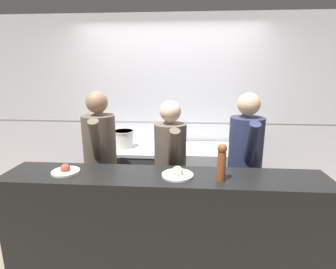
{
  "coord_description": "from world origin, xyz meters",
  "views": [
    {
      "loc": [
        0.24,
        -2.3,
        1.88
      ],
      "look_at": [
        0.02,
        0.62,
        1.15
      ],
      "focal_mm": 28.0,
      "sensor_mm": 36.0,
      "label": 1
    }
  ],
  "objects_px": {
    "oven_range": "(131,178)",
    "plated_dish_appetiser": "(178,174)",
    "stock_pot": "(124,139)",
    "plated_dish_main": "(66,170)",
    "pepper_mill": "(222,161)",
    "chef_head_cook": "(101,162)",
    "chef_line": "(244,165)",
    "chef_sous": "(170,169)"
  },
  "relations": [
    {
      "from": "oven_range",
      "to": "plated_dish_appetiser",
      "type": "bearing_deg",
      "value": -62.5
    },
    {
      "from": "oven_range",
      "to": "stock_pot",
      "type": "relative_size",
      "value": 3.7
    },
    {
      "from": "oven_range",
      "to": "plated_dish_main",
      "type": "distance_m",
      "value": 1.46
    },
    {
      "from": "pepper_mill",
      "to": "chef_head_cook",
      "type": "distance_m",
      "value": 1.37
    },
    {
      "from": "oven_range",
      "to": "chef_line",
      "type": "distance_m",
      "value": 1.58
    },
    {
      "from": "oven_range",
      "to": "plated_dish_appetiser",
      "type": "height_order",
      "value": "plated_dish_appetiser"
    },
    {
      "from": "stock_pot",
      "to": "plated_dish_main",
      "type": "distance_m",
      "value": 1.27
    },
    {
      "from": "oven_range",
      "to": "chef_line",
      "type": "xyz_separation_m",
      "value": [
        1.34,
        -0.7,
        0.48
      ]
    },
    {
      "from": "stock_pot",
      "to": "chef_head_cook",
      "type": "distance_m",
      "value": 0.67
    },
    {
      "from": "chef_head_cook",
      "to": "chef_line",
      "type": "xyz_separation_m",
      "value": [
        1.5,
        0.01,
        -0.0
      ]
    },
    {
      "from": "stock_pot",
      "to": "pepper_mill",
      "type": "distance_m",
      "value": 1.72
    },
    {
      "from": "chef_sous",
      "to": "chef_line",
      "type": "relative_size",
      "value": 0.95
    },
    {
      "from": "stock_pot",
      "to": "chef_head_cook",
      "type": "bearing_deg",
      "value": -97.64
    },
    {
      "from": "stock_pot",
      "to": "chef_line",
      "type": "height_order",
      "value": "chef_line"
    },
    {
      "from": "chef_sous",
      "to": "chef_line",
      "type": "bearing_deg",
      "value": -7.82
    },
    {
      "from": "pepper_mill",
      "to": "stock_pot",
      "type": "bearing_deg",
      "value": 129.65
    },
    {
      "from": "chef_sous",
      "to": "plated_dish_appetiser",
      "type": "bearing_deg",
      "value": -91.7
    },
    {
      "from": "oven_range",
      "to": "plated_dish_appetiser",
      "type": "distance_m",
      "value": 1.59
    },
    {
      "from": "chef_line",
      "to": "plated_dish_main",
      "type": "bearing_deg",
      "value": -158.22
    },
    {
      "from": "oven_range",
      "to": "pepper_mill",
      "type": "relative_size",
      "value": 3.36
    },
    {
      "from": "plated_dish_main",
      "to": "chef_line",
      "type": "relative_size",
      "value": 0.14
    },
    {
      "from": "oven_range",
      "to": "plated_dish_main",
      "type": "bearing_deg",
      "value": -101.06
    },
    {
      "from": "oven_range",
      "to": "chef_sous",
      "type": "distance_m",
      "value": 1.04
    },
    {
      "from": "plated_dish_main",
      "to": "chef_line",
      "type": "distance_m",
      "value": 1.71
    },
    {
      "from": "oven_range",
      "to": "chef_head_cook",
      "type": "distance_m",
      "value": 0.87
    },
    {
      "from": "oven_range",
      "to": "chef_sous",
      "type": "height_order",
      "value": "chef_sous"
    },
    {
      "from": "plated_dish_main",
      "to": "pepper_mill",
      "type": "height_order",
      "value": "pepper_mill"
    },
    {
      "from": "plated_dish_main",
      "to": "pepper_mill",
      "type": "distance_m",
      "value": 1.28
    },
    {
      "from": "plated_dish_appetiser",
      "to": "pepper_mill",
      "type": "xyz_separation_m",
      "value": [
        0.34,
        -0.06,
        0.13
      ]
    },
    {
      "from": "stock_pot",
      "to": "chef_line",
      "type": "distance_m",
      "value": 1.56
    },
    {
      "from": "plated_dish_appetiser",
      "to": "chef_sous",
      "type": "height_order",
      "value": "chef_sous"
    },
    {
      "from": "chef_sous",
      "to": "chef_line",
      "type": "distance_m",
      "value": 0.76
    },
    {
      "from": "chef_head_cook",
      "to": "chef_line",
      "type": "height_order",
      "value": "chef_head_cook"
    },
    {
      "from": "stock_pot",
      "to": "chef_sous",
      "type": "xyz_separation_m",
      "value": [
        0.65,
        -0.7,
        -0.12
      ]
    },
    {
      "from": "pepper_mill",
      "to": "chef_head_cook",
      "type": "height_order",
      "value": "chef_head_cook"
    },
    {
      "from": "plated_dish_main",
      "to": "chef_line",
      "type": "bearing_deg",
      "value": 20.85
    },
    {
      "from": "plated_dish_appetiser",
      "to": "plated_dish_main",
      "type": "bearing_deg",
      "value": 179.96
    },
    {
      "from": "plated_dish_main",
      "to": "chef_head_cook",
      "type": "bearing_deg",
      "value": 81.15
    },
    {
      "from": "oven_range",
      "to": "chef_sous",
      "type": "bearing_deg",
      "value": -51.97
    },
    {
      "from": "plated_dish_main",
      "to": "chef_sous",
      "type": "bearing_deg",
      "value": 33.74
    },
    {
      "from": "plated_dish_appetiser",
      "to": "chef_head_cook",
      "type": "relative_size",
      "value": 0.15
    },
    {
      "from": "pepper_mill",
      "to": "chef_head_cook",
      "type": "bearing_deg",
      "value": 151.02
    }
  ]
}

